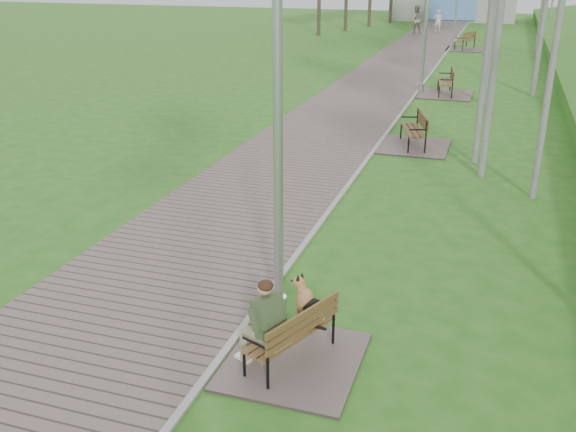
# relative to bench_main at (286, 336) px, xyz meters

# --- Properties ---
(ground) EXTENTS (120.00, 120.00, 0.00)m
(ground) POSITION_rel_bench_main_xyz_m (-0.81, 0.40, -0.39)
(ground) COLOR #27631B
(ground) RESTS_ON ground
(walkway) EXTENTS (3.50, 67.00, 0.04)m
(walkway) POSITION_rel_bench_main_xyz_m (-2.56, 21.90, -0.37)
(walkway) COLOR #6B5C56
(walkway) RESTS_ON ground
(kerb) EXTENTS (0.10, 67.00, 0.05)m
(kerb) POSITION_rel_bench_main_xyz_m (-0.81, 21.90, -0.37)
(kerb) COLOR #999993
(kerb) RESTS_ON ground
(bench_main) EXTENTS (1.62, 1.80, 1.42)m
(bench_main) POSITION_rel_bench_main_xyz_m (0.00, 0.00, 0.00)
(bench_main) COLOR #6B5C56
(bench_main) RESTS_ON ground
(bench_second) EXTENTS (1.84, 2.05, 1.13)m
(bench_second) POSITION_rel_bench_main_xyz_m (0.08, 10.54, -0.18)
(bench_second) COLOR #6B5C56
(bench_second) RESTS_ON ground
(bench_third) EXTENTS (1.94, 2.15, 1.19)m
(bench_third) POSITION_rel_bench_main_xyz_m (0.21, 18.12, -0.17)
(bench_third) COLOR #6B5C56
(bench_third) RESTS_ON ground
(bench_far) EXTENTS (2.00, 2.22, 1.23)m
(bench_far) POSITION_rel_bench_main_xyz_m (0.01, 31.74, -0.16)
(bench_far) COLOR #6B5C56
(bench_far) RESTS_ON ground
(lamp_post_near) EXTENTS (0.21, 0.21, 5.44)m
(lamp_post_near) POSITION_rel_bench_main_xyz_m (-0.45, 1.04, 2.15)
(lamp_post_near) COLOR #A3A6AB
(lamp_post_near) RESTS_ON ground
(lamp_post_second) EXTENTS (0.21, 0.21, 5.54)m
(lamp_post_second) POSITION_rel_bench_main_xyz_m (-0.71, 18.47, 2.20)
(lamp_post_second) COLOR #A3A6AB
(lamp_post_second) RESTS_ON ground
(lamp_post_third) EXTENTS (0.18, 0.18, 4.55)m
(lamp_post_third) POSITION_rel_bench_main_xyz_m (-0.72, 32.97, 1.73)
(lamp_post_third) COLOR #A3A6AB
(lamp_post_third) RESTS_ON ground
(pedestrian_near) EXTENTS (0.59, 0.43, 1.47)m
(pedestrian_near) POSITION_rel_bench_main_xyz_m (-2.50, 41.16, 0.34)
(pedestrian_near) COLOR white
(pedestrian_near) RESTS_ON ground
(pedestrian_far) EXTENTS (1.07, 0.94, 1.87)m
(pedestrian_far) POSITION_rel_bench_main_xyz_m (-3.77, 39.15, 0.54)
(pedestrian_far) COLOR gray
(pedestrian_far) RESTS_ON ground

